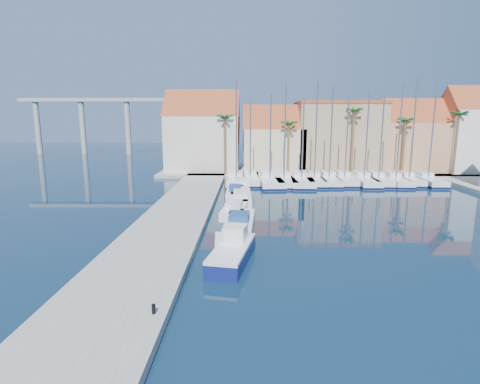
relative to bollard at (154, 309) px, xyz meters
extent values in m
plane|color=#081C31|center=(6.60, 1.80, -0.72)|extent=(260.00, 260.00, 0.00)
cube|color=gray|center=(-2.40, 15.30, -0.47)|extent=(6.00, 77.00, 0.50)
cube|color=gray|center=(16.60, 49.80, -0.47)|extent=(54.00, 16.00, 0.50)
cylinder|color=black|center=(0.00, 0.00, 0.00)|extent=(0.18, 0.18, 0.44)
cube|color=navy|center=(3.22, 7.41, -0.27)|extent=(3.09, 6.30, 0.91)
cube|color=white|center=(3.22, 7.41, 0.28)|extent=(3.09, 6.30, 0.20)
cube|color=white|center=(3.44, 8.60, 0.84)|extent=(1.58, 1.82, 1.11)
cube|color=white|center=(2.82, 8.94, -0.32)|extent=(2.09, 5.38, 0.80)
cube|color=white|center=(2.87, 8.42, 0.38)|extent=(1.32, 1.93, 0.60)
cube|color=white|center=(3.55, 15.39, -0.32)|extent=(2.65, 7.23, 0.80)
cube|color=navy|center=(3.51, 14.68, 0.38)|extent=(1.73, 2.57, 0.60)
cube|color=white|center=(2.98, 20.08, -0.32)|extent=(2.72, 6.67, 0.80)
cube|color=white|center=(2.91, 19.43, 0.38)|extent=(1.67, 2.41, 0.60)
cube|color=white|center=(3.44, 25.61, -0.32)|extent=(2.46, 7.21, 0.80)
cube|color=white|center=(3.45, 24.90, 0.38)|extent=(1.66, 2.54, 0.60)
cube|color=white|center=(2.70, 28.95, -0.32)|extent=(2.02, 6.28, 0.80)
cube|color=navy|center=(2.70, 28.32, 0.38)|extent=(1.41, 2.20, 0.60)
cube|color=white|center=(3.16, 34.43, -0.32)|extent=(2.55, 7.16, 0.80)
cube|color=white|center=(3.19, 33.73, 0.38)|extent=(1.68, 2.54, 0.60)
cube|color=white|center=(2.60, 37.59, -0.22)|extent=(2.87, 10.35, 1.00)
cube|color=#0C143E|center=(2.60, 37.59, -0.54)|extent=(2.94, 10.41, 0.28)
cube|color=white|center=(2.58, 38.62, 0.58)|extent=(1.93, 3.12, 0.60)
cylinder|color=slate|center=(2.61, 37.08, 6.86)|extent=(0.20, 0.20, 13.17)
cube|color=white|center=(4.56, 38.32, -0.22)|extent=(2.62, 9.84, 1.00)
cube|color=#0C143E|center=(4.56, 38.32, -0.54)|extent=(2.68, 9.90, 0.28)
cube|color=white|center=(4.56, 39.30, 0.58)|extent=(1.81, 2.96, 0.60)
cylinder|color=slate|center=(4.57, 37.83, 5.81)|extent=(0.20, 0.20, 11.07)
cube|color=white|center=(7.29, 37.51, -0.22)|extent=(3.81, 11.98, 1.00)
cube|color=#0C143E|center=(7.29, 37.51, -0.54)|extent=(3.87, 12.04, 0.28)
cube|color=white|center=(7.22, 38.69, 0.58)|extent=(2.37, 3.67, 0.60)
cylinder|color=slate|center=(7.33, 36.92, 6.04)|extent=(0.20, 0.20, 11.53)
cube|color=white|center=(9.31, 37.53, -0.22)|extent=(3.25, 10.62, 1.00)
cube|color=#0C143E|center=(9.31, 37.53, -0.54)|extent=(3.31, 10.68, 0.28)
cube|color=white|center=(9.26, 38.58, 0.58)|extent=(2.06, 3.24, 0.60)
cylinder|color=slate|center=(9.34, 37.01, 6.65)|extent=(0.20, 0.20, 12.75)
cube|color=white|center=(11.89, 37.72, -0.22)|extent=(3.76, 11.88, 1.00)
cube|color=#0C143E|center=(11.89, 37.72, -0.54)|extent=(3.82, 11.94, 0.28)
cube|color=white|center=(11.96, 38.89, 0.58)|extent=(2.34, 3.64, 0.60)
cylinder|color=slate|center=(11.85, 37.13, 5.68)|extent=(0.20, 0.20, 10.80)
cube|color=white|center=(13.68, 37.69, -0.22)|extent=(2.61, 9.22, 1.00)
cube|color=#0C143E|center=(13.68, 37.69, -0.54)|extent=(2.67, 9.29, 0.28)
cube|color=white|center=(13.70, 38.61, 0.58)|extent=(1.74, 2.79, 0.60)
cylinder|color=slate|center=(13.67, 37.23, 6.77)|extent=(0.20, 0.20, 12.99)
cube|color=white|center=(15.84, 37.98, -0.22)|extent=(2.91, 9.63, 1.00)
cube|color=#0C143E|center=(15.84, 37.98, -0.54)|extent=(2.97, 9.69, 0.28)
cube|color=white|center=(15.89, 38.94, 0.58)|extent=(1.86, 2.93, 0.60)
cylinder|color=slate|center=(15.82, 37.51, 6.58)|extent=(0.20, 0.20, 12.60)
cube|color=white|center=(18.17, 38.38, -0.22)|extent=(3.00, 9.59, 1.00)
cube|color=#0C143E|center=(18.17, 38.38, -0.54)|extent=(3.07, 9.66, 0.28)
cube|color=white|center=(18.22, 39.33, 0.58)|extent=(1.88, 2.93, 0.60)
cylinder|color=slate|center=(18.14, 37.91, 5.99)|extent=(0.20, 0.20, 11.41)
cube|color=white|center=(20.69, 37.73, -0.22)|extent=(2.88, 10.25, 1.00)
cube|color=#0C143E|center=(20.69, 37.73, -0.54)|extent=(2.94, 10.31, 0.28)
cube|color=white|center=(20.72, 38.75, 0.58)|extent=(1.92, 3.10, 0.60)
cylinder|color=slate|center=(20.68, 37.22, 6.16)|extent=(0.20, 0.20, 11.77)
cube|color=white|center=(22.88, 38.00, -0.22)|extent=(3.21, 9.54, 1.00)
cube|color=#0C143E|center=(22.88, 38.00, -0.54)|extent=(3.28, 9.60, 0.28)
cube|color=white|center=(22.96, 38.93, 0.58)|extent=(1.93, 2.94, 0.60)
cylinder|color=slate|center=(22.84, 37.53, 5.88)|extent=(0.20, 0.20, 11.20)
cube|color=white|center=(25.14, 37.63, -0.22)|extent=(2.67, 9.18, 1.00)
cube|color=#0C143E|center=(25.14, 37.63, -0.54)|extent=(2.73, 9.24, 0.28)
cube|color=white|center=(25.17, 38.54, 0.58)|extent=(1.75, 2.78, 0.60)
cylinder|color=slate|center=(25.12, 37.17, 6.68)|extent=(0.20, 0.20, 12.81)
cube|color=white|center=(27.13, 37.91, -0.22)|extent=(2.31, 8.12, 1.00)
cube|color=#0C143E|center=(27.13, 37.91, -0.54)|extent=(2.37, 8.18, 0.28)
cube|color=white|center=(27.15, 38.71, 0.58)|extent=(1.53, 2.46, 0.60)
cylinder|color=slate|center=(27.12, 37.50, 7.08)|extent=(0.20, 0.20, 13.61)
cube|color=white|center=(29.74, 37.85, -0.22)|extent=(2.70, 9.20, 1.00)
cube|color=#0C143E|center=(29.74, 37.85, -0.54)|extent=(2.76, 9.26, 0.28)
cube|color=white|center=(29.78, 38.76, 0.58)|extent=(1.76, 2.79, 0.60)
cylinder|color=slate|center=(29.73, 37.40, 6.76)|extent=(0.20, 0.20, 12.96)
cube|color=beige|center=(-3.40, 48.80, 4.28)|extent=(12.00, 9.00, 9.00)
cube|color=maroon|center=(-3.40, 48.80, 8.78)|extent=(12.30, 9.00, 9.00)
cube|color=#C6B48B|center=(8.60, 48.80, 3.28)|extent=(10.00, 8.00, 7.00)
cube|color=maroon|center=(8.60, 48.80, 6.78)|extent=(10.30, 8.00, 8.00)
cube|color=tan|center=(19.60, 49.80, 5.28)|extent=(14.00, 10.00, 11.00)
cube|color=maroon|center=(19.60, 49.80, 11.03)|extent=(14.20, 10.20, 0.50)
cube|color=tan|center=(31.60, 48.80, 3.78)|extent=(10.00, 8.00, 8.00)
cube|color=maroon|center=(31.60, 48.80, 7.78)|extent=(10.30, 8.00, 8.00)
cube|color=silver|center=(40.60, 47.80, 4.78)|extent=(8.00, 8.00, 10.00)
cube|color=maroon|center=(40.60, 47.80, 9.78)|extent=(8.30, 8.00, 8.00)
cylinder|color=brown|center=(0.60, 43.80, 4.28)|extent=(0.36, 0.36, 9.00)
sphere|color=#18541D|center=(0.60, 43.80, 8.63)|extent=(2.60, 2.60, 2.60)
cylinder|color=brown|center=(10.60, 43.80, 3.78)|extent=(0.36, 0.36, 8.00)
sphere|color=#18541D|center=(10.60, 43.80, 7.63)|extent=(2.60, 2.60, 2.60)
cylinder|color=brown|center=(20.60, 43.80, 4.78)|extent=(0.36, 0.36, 10.00)
sphere|color=#18541D|center=(20.60, 43.80, 9.63)|extent=(2.60, 2.60, 2.60)
cylinder|color=brown|center=(28.60, 43.80, 4.03)|extent=(0.36, 0.36, 8.50)
sphere|color=#18541D|center=(28.60, 43.80, 8.13)|extent=(2.60, 2.60, 2.60)
cylinder|color=brown|center=(36.60, 43.80, 4.53)|extent=(0.36, 0.36, 9.50)
sphere|color=#18541D|center=(36.60, 43.80, 9.13)|extent=(2.60, 2.60, 2.60)
cube|color=#9E9E99|center=(-31.40, 83.80, 13.28)|extent=(48.00, 2.20, 0.90)
cylinder|color=#9E9E99|center=(-51.40, 83.80, 6.28)|extent=(1.40, 1.40, 14.00)
cylinder|color=#9E9E99|center=(-39.40, 83.80, 6.28)|extent=(1.40, 1.40, 14.00)
cylinder|color=#9E9E99|center=(-27.40, 83.80, 6.28)|extent=(1.40, 1.40, 14.00)
cylinder|color=#9E9E99|center=(-15.40, 83.80, 6.28)|extent=(1.40, 1.40, 14.00)
camera|label=1|loc=(4.20, -15.37, 8.37)|focal=28.00mm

